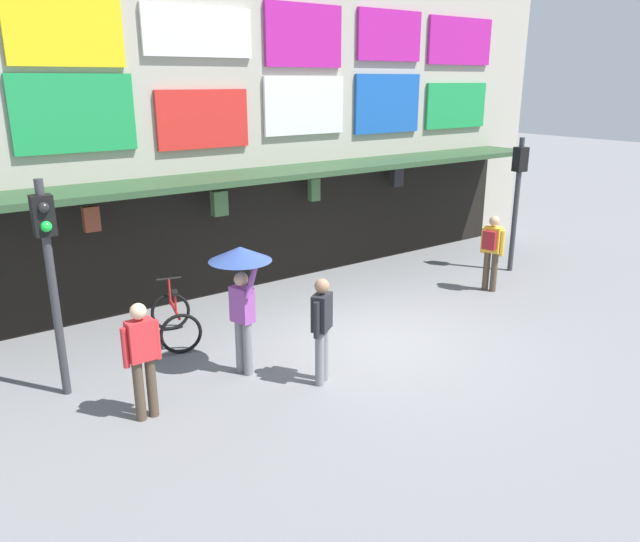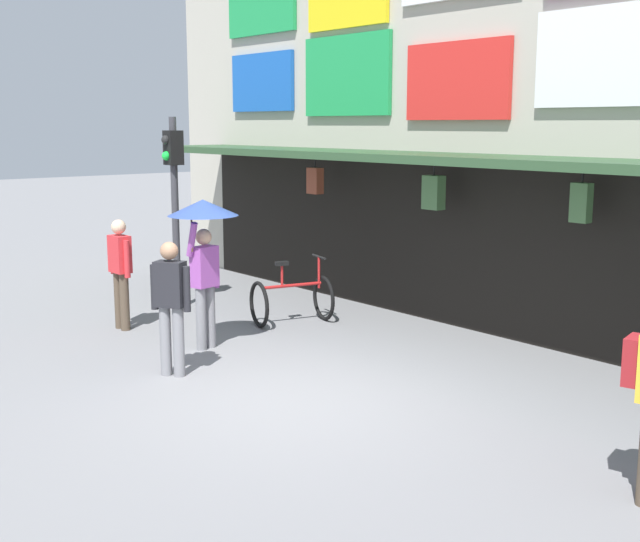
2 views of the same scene
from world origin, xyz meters
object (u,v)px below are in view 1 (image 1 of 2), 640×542
Objects in this scene: pedestrian_in_red at (322,325)px; pedestrian_in_black at (142,355)px; pedestrian_with_umbrella at (241,275)px; traffic_light_near at (49,255)px; traffic_light_far at (518,183)px; bicycle_parked at (175,320)px; pedestrian_in_white at (492,248)px.

pedestrian_in_black is at bearing 167.10° from pedestrian_in_red.
traffic_light_near is at bearing 158.59° from pedestrian_with_umbrella.
traffic_light_near is 10.44m from traffic_light_far.
traffic_light_far reaches higher than bicycle_parked.
pedestrian_with_umbrella reaches higher than pedestrian_in_red.
bicycle_parked is (2.10, 0.84, -1.75)m from traffic_light_near.
traffic_light_near reaches higher than pedestrian_in_black.
traffic_light_far is at bearing 0.11° from traffic_light_near.
bicycle_parked is (-8.34, 0.82, -1.75)m from traffic_light_far.
traffic_light_near is 2.86m from bicycle_parked.
traffic_light_far is at bearing 22.50° from pedestrian_in_white.
pedestrian_in_white and pedestrian_in_red have the same top height.
traffic_light_far is 8.05m from pedestrian_with_umbrella.
bicycle_parked is at bearing 174.41° from traffic_light_far.
traffic_light_far is at bearing -5.59° from bicycle_parked.
traffic_light_far is (10.44, 0.02, 0.00)m from traffic_light_near.
pedestrian_with_umbrella is at bearing 129.22° from pedestrian_in_red.
traffic_light_near is 2.46× the size of bicycle_parked.
pedestrian_in_black is 1.00× the size of pedestrian_in_red.
traffic_light_near is 1.90× the size of pedestrian_in_red.
traffic_light_near is at bearing 149.19° from pedestrian_in_red.
pedestrian_with_umbrella is at bearing -177.22° from pedestrian_in_white.
traffic_light_near is 1.00× the size of traffic_light_far.
pedestrian_in_white reaches higher than bicycle_parked.
pedestrian_in_white is at bearing -4.29° from traffic_light_near.
traffic_light_near is at bearing 117.69° from pedestrian_in_black.
pedestrian_in_red is (0.80, -0.98, -0.69)m from pedestrian_with_umbrella.
traffic_light_far is at bearing 8.11° from pedestrian_in_black.
pedestrian_in_red is (1.17, -2.79, 0.55)m from bicycle_parked.
bicycle_parked is at bearing 112.81° from pedestrian_in_red.
bicycle_parked is 0.77× the size of pedestrian_in_black.
pedestrian_in_black is 1.93m from pedestrian_with_umbrella.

